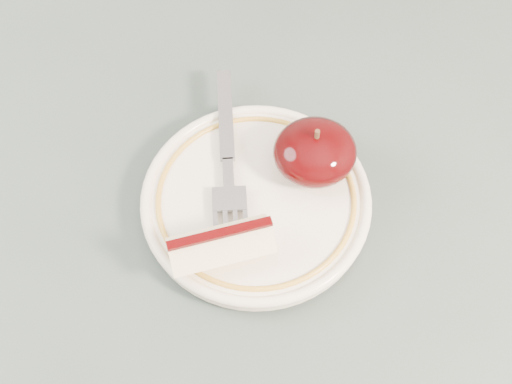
{
  "coord_description": "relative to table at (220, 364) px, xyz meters",
  "views": [
    {
      "loc": [
        0.01,
        -0.18,
        1.26
      ],
      "look_at": [
        0.04,
        0.1,
        0.78
      ],
      "focal_mm": 50.0,
      "sensor_mm": 36.0,
      "label": 1
    }
  ],
  "objects": [
    {
      "name": "plate",
      "position": [
        0.04,
        0.1,
        0.1
      ],
      "size": [
        0.18,
        0.18,
        0.02
      ],
      "color": "#EFE4C8",
      "rests_on": "table"
    },
    {
      "name": "fork",
      "position": [
        0.02,
        0.13,
        0.11
      ],
      "size": [
        0.03,
        0.18,
        0.0
      ],
      "rotation": [
        0.0,
        0.0,
        1.52
      ],
      "color": "gray",
      "rests_on": "plate"
    },
    {
      "name": "apple_wedge",
      "position": [
        0.01,
        0.05,
        0.12
      ],
      "size": [
        0.08,
        0.05,
        0.04
      ],
      "rotation": [
        0.0,
        0.0,
        0.16
      ],
      "color": "#F4E8B4",
      "rests_on": "plate"
    },
    {
      "name": "table",
      "position": [
        0.0,
        0.0,
        0.0
      ],
      "size": [
        0.9,
        0.9,
        0.75
      ],
      "color": "brown",
      "rests_on": "ground"
    },
    {
      "name": "apple_half",
      "position": [
        0.09,
        0.12,
        0.13
      ],
      "size": [
        0.07,
        0.06,
        0.05
      ],
      "color": "black",
      "rests_on": "plate"
    }
  ]
}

